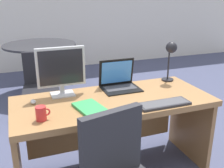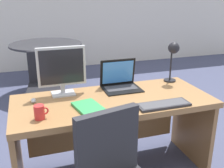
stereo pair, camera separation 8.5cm
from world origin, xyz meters
The scene contains 12 objects.
ground centered at (0.00, 1.50, 0.00)m, with size 12.00×12.00×0.00m, color #474C6B.
back_wall centered at (0.00, 3.83, 1.40)m, with size 10.00×0.10×2.80m, color silver.
desk centered at (0.00, 0.04, 0.55)m, with size 1.67×0.72×0.74m.
monitor centered at (-0.39, 0.24, 0.97)m, with size 0.41×0.16×0.42m.
laptop centered at (0.15, 0.25, 0.82)m, with size 0.34×0.27×0.26m.
keyboard centered at (0.33, -0.26, 0.75)m, with size 0.43×0.15×0.02m.
mouse centered at (-0.64, 0.13, 0.75)m, with size 0.04×0.07×0.03m.
desk_lamp centered at (0.69, 0.24, 1.03)m, with size 0.12×0.14×0.40m.
book centered at (-0.24, -0.14, 0.75)m, with size 0.24×0.34×0.02m.
coffee_mug centered at (-0.61, -0.19, 0.79)m, with size 0.10×0.07×0.10m.
meeting_table centered at (-0.35, 2.39, 0.61)m, with size 1.14×1.14×0.81m.
meeting_chair_near centered at (-0.46, 1.51, 0.33)m, with size 0.56×0.56×0.84m.
Camera 1 is at (-0.74, -1.94, 1.59)m, focal length 42.62 mm.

